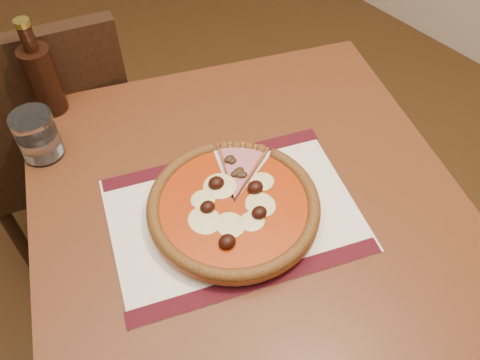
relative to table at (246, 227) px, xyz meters
name	(u,v)px	position (x,y,z in m)	size (l,w,h in m)	color
table	(246,227)	(0.00, 0.00, 0.00)	(1.05, 1.05, 0.75)	brown
chair_far	(53,139)	(-0.16, 0.63, -0.13)	(0.54, 0.54, 0.91)	black
placemat	(234,214)	(-0.05, -0.02, 0.10)	(0.45, 0.32, 0.00)	white
plate	(234,211)	(-0.05, -0.02, 0.11)	(0.30, 0.30, 0.02)	white
pizza	(234,205)	(-0.05, -0.02, 0.13)	(0.31, 0.31, 0.04)	#AD5C2A
ham_slice	(240,163)	(0.03, 0.06, 0.13)	(0.13, 0.13, 0.02)	#AD5C2A
water_glass	(37,136)	(-0.24, 0.35, 0.15)	(0.08, 0.08, 0.10)	white
bottle	(42,77)	(-0.17, 0.46, 0.19)	(0.07, 0.07, 0.22)	#37180D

